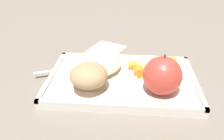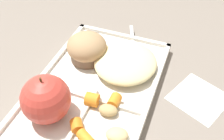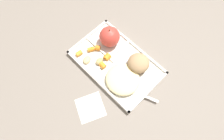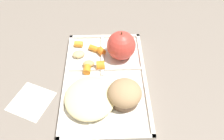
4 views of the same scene
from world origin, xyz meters
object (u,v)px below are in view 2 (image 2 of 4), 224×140
at_px(plastic_fork, 134,50).
at_px(bran_muffin, 87,48).
at_px(lunch_tray, 95,90).
at_px(green_apple, 46,99).

bearing_deg(plastic_fork, bran_muffin, 126.11).
height_order(lunch_tray, bran_muffin, bran_muffin).
relative_size(green_apple, bran_muffin, 1.10).
xyz_separation_m(green_apple, bran_muffin, (0.17, 0.00, -0.01)).
xyz_separation_m(lunch_tray, bran_muffin, (0.08, 0.05, 0.04)).
height_order(green_apple, plastic_fork, green_apple).
bearing_deg(green_apple, bran_muffin, 0.00).
distance_m(green_apple, plastic_fork, 0.25).
distance_m(lunch_tray, green_apple, 0.12).
relative_size(lunch_tray, green_apple, 3.82).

